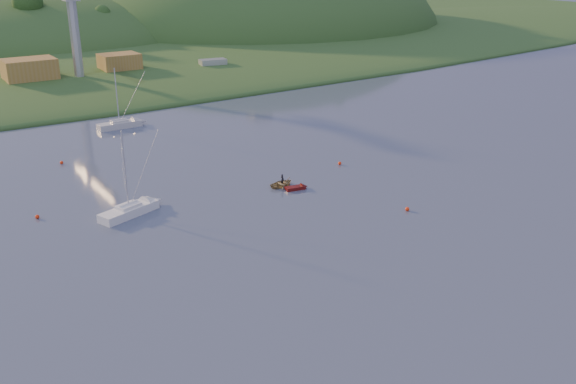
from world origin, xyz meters
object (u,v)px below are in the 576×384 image
red_tender (299,187)px  sailboat_far (119,124)px  canoe (282,184)px  sailboat_near (129,210)px

red_tender → sailboat_far: bearing=111.3°
canoe → red_tender: 2.53m
red_tender → canoe: bearing=130.6°
canoe → sailboat_far: bearing=-0.1°
sailboat_far → canoe: bearing=-80.4°
sailboat_near → red_tender: (22.17, -3.97, -0.47)m
sailboat_near → canoe: bearing=-24.0°
sailboat_near → sailboat_far: (13.20, 39.46, 0.01)m
sailboat_near → canoe: (20.87, -1.80, -0.33)m
sailboat_far → red_tender: (8.97, -43.43, -0.48)m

